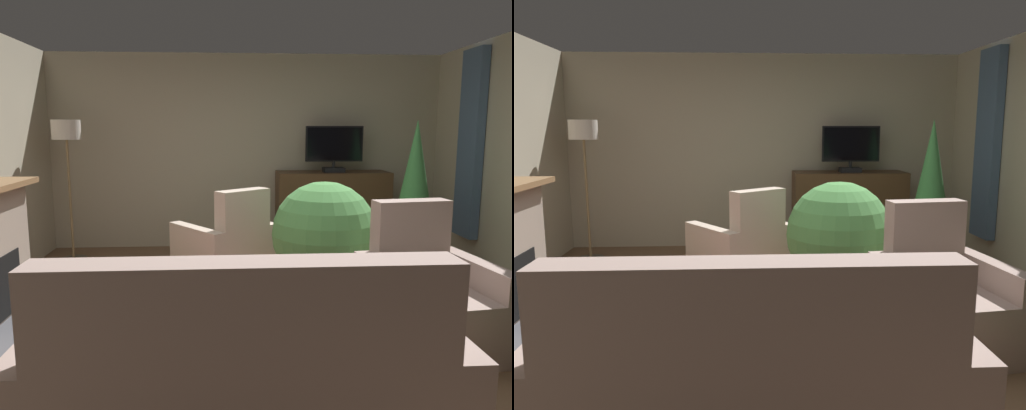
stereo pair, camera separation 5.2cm
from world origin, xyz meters
TOP-DOWN VIEW (x-y plane):
  - ground_plane at (0.00, 0.00)m, footprint 5.84×6.63m
  - wall_back at (0.00, 3.07)m, footprint 5.84×0.10m
  - curtain_panel_far at (2.56, 1.94)m, footprint 0.10×0.44m
  - rug_central at (-0.13, -0.41)m, footprint 2.37×2.19m
  - tv_cabinet at (1.11, 2.72)m, footprint 1.47×0.56m
  - television at (1.11, 2.66)m, footprint 0.75×0.20m
  - coffee_table at (-0.15, -0.27)m, footprint 1.10×0.54m
  - tv_remote at (-0.20, -0.32)m, footprint 0.16×0.15m
  - sofa_floral at (-0.23, -1.44)m, footprint 2.04×0.94m
  - armchair_near_window at (1.19, -0.22)m, footprint 0.96×0.97m
  - armchair_in_far_corner at (-0.30, 1.48)m, footprint 1.18×1.18m
  - potted_plant_tall_palm_by_window at (0.59, 0.68)m, footprint 0.96×0.96m
  - potted_plant_leafy_by_curtain at (1.71, 1.42)m, footprint 0.51×0.51m
  - cat at (-1.02, 0.12)m, footprint 0.19×0.69m
  - floor_lamp at (-2.18, 2.33)m, footprint 0.33×0.33m

SIDE VIEW (x-z plane):
  - ground_plane at x=0.00m, z-range -0.04..0.00m
  - rug_central at x=-0.13m, z-range 0.00..0.01m
  - cat at x=-1.02m, z-range -0.01..0.18m
  - armchair_in_far_corner at x=-0.30m, z-range -0.18..0.82m
  - armchair_near_window at x=1.19m, z-range -0.20..0.87m
  - sofa_floral at x=-0.23m, z-range -0.19..0.91m
  - coffee_table at x=-0.15m, z-range 0.18..0.64m
  - tv_remote at x=-0.20m, z-range 0.46..0.48m
  - tv_cabinet at x=1.11m, z-range -0.02..1.03m
  - potted_plant_tall_palm_by_window at x=0.59m, z-range 0.08..1.22m
  - potted_plant_leafy_by_curtain at x=1.71m, z-range 0.07..1.79m
  - wall_back at x=0.00m, z-range 0.00..2.60m
  - floor_lamp at x=-2.18m, z-range 0.50..2.21m
  - television at x=1.11m, z-range 1.07..1.67m
  - curtain_panel_far at x=2.56m, z-range 0.34..2.52m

